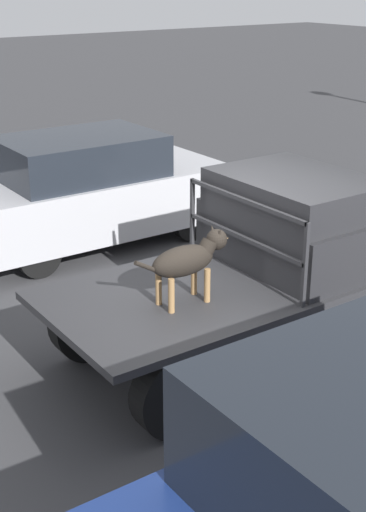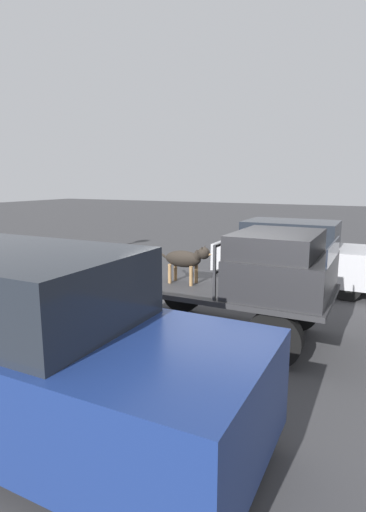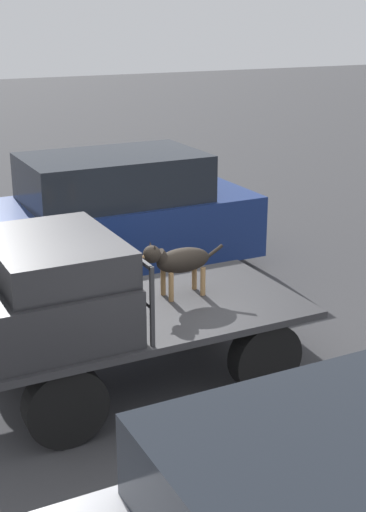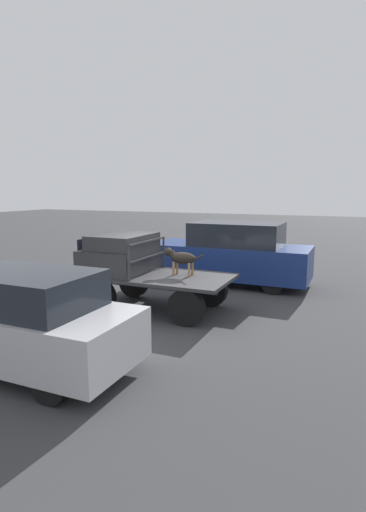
# 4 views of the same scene
# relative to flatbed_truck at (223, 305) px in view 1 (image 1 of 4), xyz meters

# --- Properties ---
(ground_plane) EXTENTS (80.00, 80.00, 0.00)m
(ground_plane) POSITION_rel_flatbed_truck_xyz_m (0.00, 0.00, -0.63)
(ground_plane) COLOR #38383A
(flatbed_truck) EXTENTS (3.71, 1.96, 0.89)m
(flatbed_truck) POSITION_rel_flatbed_truck_xyz_m (0.00, 0.00, 0.00)
(flatbed_truck) COLOR black
(flatbed_truck) RESTS_ON ground
(truck_cab) EXTENTS (1.49, 1.84, 0.97)m
(truck_cab) POSITION_rel_flatbed_truck_xyz_m (1.03, 0.00, 0.72)
(truck_cab) COLOR #28282B
(truck_cab) RESTS_ON flatbed_truck
(truck_headboard) EXTENTS (0.04, 1.84, 0.84)m
(truck_headboard) POSITION_rel_flatbed_truck_xyz_m (0.25, 0.00, 0.82)
(truck_headboard) COLOR #2D2D30
(truck_headboard) RESTS_ON flatbed_truck
(dog) EXTENTS (1.07, 0.29, 0.70)m
(dog) POSITION_rel_flatbed_truck_xyz_m (-0.56, -0.18, 0.70)
(dog) COLOR #9E7547
(dog) RESTS_ON flatbed_truck
(parked_sedan) EXTENTS (4.06, 1.71, 1.67)m
(parked_sedan) POSITION_rel_flatbed_truck_xyz_m (0.53, 3.87, 0.20)
(parked_sedan) COLOR black
(parked_sedan) RESTS_ON ground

